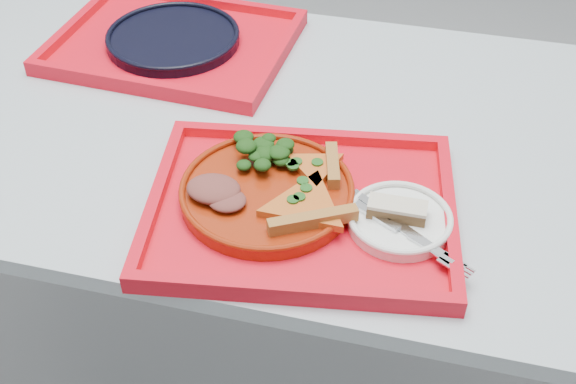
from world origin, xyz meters
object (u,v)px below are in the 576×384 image
object	(u,v)px
dinner_plate	(267,194)
dessert_bar	(397,210)
navy_plate	(173,39)
tray_main	(301,212)
tray_far	(174,45)

from	to	relation	value
dinner_plate	dessert_bar	xyz separation A→B (m)	(0.19, -0.01, 0.02)
dinner_plate	navy_plate	world-z (taller)	dinner_plate
tray_main	navy_plate	size ratio (longest dim) A/B	1.73
tray_far	dessert_bar	xyz separation A→B (m)	(0.49, -0.40, 0.03)
tray_main	tray_far	distance (m)	0.54
tray_far	dinner_plate	world-z (taller)	dinner_plate
tray_main	dinner_plate	distance (m)	0.06
tray_main	dessert_bar	xyz separation A→B (m)	(0.14, 0.00, 0.03)
tray_main	dinner_plate	bearing A→B (deg)	161.24
dinner_plate	navy_plate	bearing A→B (deg)	126.95
dinner_plate	dessert_bar	bearing A→B (deg)	-1.76
tray_far	navy_plate	distance (m)	0.01
tray_far	dessert_bar	bearing A→B (deg)	-36.20
dessert_bar	tray_far	bearing A→B (deg)	140.50
navy_plate	tray_far	bearing A→B (deg)	0.00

